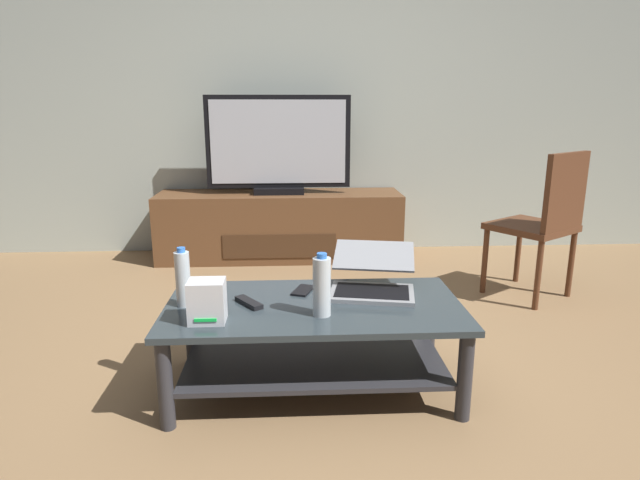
# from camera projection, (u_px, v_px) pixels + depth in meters

# --- Properties ---
(ground_plane) EXTENTS (7.68, 7.68, 0.00)m
(ground_plane) POSITION_uv_depth(u_px,v_px,m) (334.00, 392.00, 2.31)
(ground_plane) COLOR olive
(back_wall) EXTENTS (6.40, 0.12, 2.80)m
(back_wall) POSITION_uv_depth(u_px,v_px,m) (312.00, 81.00, 4.32)
(back_wall) COLOR #A8B2A8
(back_wall) RESTS_ON ground
(coffee_table) EXTENTS (1.25, 0.64, 0.39)m
(coffee_table) POSITION_uv_depth(u_px,v_px,m) (314.00, 330.00, 2.28)
(coffee_table) COLOR #2D383D
(coffee_table) RESTS_ON ground
(media_cabinet) EXTENTS (1.92, 0.50, 0.53)m
(media_cabinet) POSITION_uv_depth(u_px,v_px,m) (280.00, 226.00, 4.28)
(media_cabinet) COLOR brown
(media_cabinet) RESTS_ON ground
(television) EXTENTS (1.11, 0.20, 0.75)m
(television) POSITION_uv_depth(u_px,v_px,m) (278.00, 147.00, 4.10)
(television) COLOR black
(television) RESTS_ON media_cabinet
(dining_chair) EXTENTS (0.61, 0.61, 0.94)m
(dining_chair) POSITION_uv_depth(u_px,v_px,m) (545.00, 218.00, 3.30)
(dining_chair) COLOR #59331E
(dining_chair) RESTS_ON ground
(laptop) EXTENTS (0.44, 0.47, 0.18)m
(laptop) POSITION_uv_depth(u_px,v_px,m) (373.00, 277.00, 2.40)
(laptop) COLOR gray
(laptop) RESTS_ON coffee_table
(router_box) EXTENTS (0.14, 0.12, 0.17)m
(router_box) POSITION_uv_depth(u_px,v_px,m) (207.00, 301.00, 2.05)
(router_box) COLOR silver
(router_box) RESTS_ON coffee_table
(water_bottle_near) EXTENTS (0.06, 0.06, 0.25)m
(water_bottle_near) POSITION_uv_depth(u_px,v_px,m) (183.00, 278.00, 2.20)
(water_bottle_near) COLOR silver
(water_bottle_near) RESTS_ON coffee_table
(water_bottle_far) EXTENTS (0.07, 0.07, 0.26)m
(water_bottle_far) POSITION_uv_depth(u_px,v_px,m) (322.00, 286.00, 2.10)
(water_bottle_far) COLOR silver
(water_bottle_far) RESTS_ON coffee_table
(cell_phone) EXTENTS (0.11, 0.16, 0.01)m
(cell_phone) POSITION_uv_depth(u_px,v_px,m) (303.00, 290.00, 2.39)
(cell_phone) COLOR black
(cell_phone) RESTS_ON coffee_table
(tv_remote) EXTENTS (0.13, 0.16, 0.02)m
(tv_remote) POSITION_uv_depth(u_px,v_px,m) (249.00, 303.00, 2.23)
(tv_remote) COLOR black
(tv_remote) RESTS_ON coffee_table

